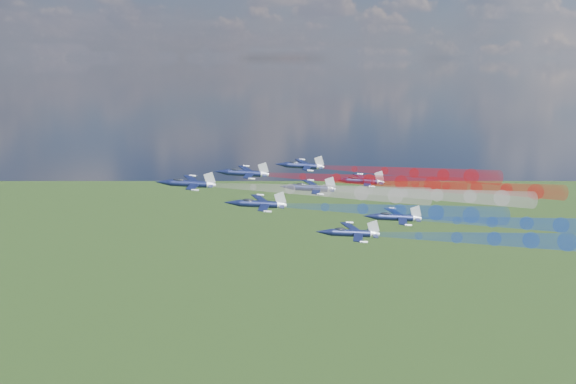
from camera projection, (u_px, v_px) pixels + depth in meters
jet_lead at (189, 184)px, 140.63m from camera, size 15.07×13.55×5.79m
trail_lead at (326, 191)px, 146.64m from camera, size 46.38×17.81×8.93m
jet_inner_left at (258, 204)px, 133.60m from camera, size 15.07×13.55×5.79m
trail_inner_left at (400, 211)px, 139.62m from camera, size 46.38×17.81×8.93m
jet_inner_right at (244, 173)px, 152.61m from camera, size 15.07×13.55×5.79m
trail_inner_right at (369, 180)px, 158.63m from camera, size 46.38×17.81×8.93m
jet_outer_left at (351, 233)px, 127.36m from camera, size 15.07×13.55×5.79m
trail_outer_left at (495, 239)px, 133.38m from camera, size 46.38×17.81×8.93m
jet_center_third at (310, 188)px, 146.99m from camera, size 15.07×13.55×5.79m
trail_center_third at (437, 195)px, 153.01m from camera, size 46.38×17.81×8.93m
jet_outer_right at (302, 166)px, 167.45m from camera, size 15.07×13.55×5.79m
trail_outer_right at (414, 173)px, 173.46m from camera, size 46.38×17.81×8.93m
jet_rear_left at (395, 217)px, 137.55m from camera, size 15.07×13.55×5.79m
trail_rear_left at (527, 224)px, 143.57m from camera, size 46.38×17.81×8.93m
jet_rear_right at (361, 181)px, 159.93m from camera, size 15.07×13.55×5.79m
trail_rear_right at (476, 188)px, 165.95m from camera, size 46.38×17.81×8.93m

